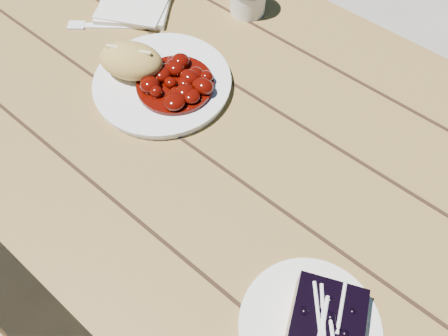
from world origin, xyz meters
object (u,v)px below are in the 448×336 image
Objects in this scene: bread_roll at (131,61)px; dessert_plate at (310,328)px; picnic_table at (260,193)px; main_plate at (163,83)px; blueberry_cake at (326,318)px.

bread_roll is 0.64× the size of dessert_plate.
picnic_table is 0.36m from bread_roll.
picnic_table is 16.57× the size of bread_roll.
main_plate is 2.13× the size of blueberry_cake.
dessert_plate is (0.47, -0.19, -0.00)m from main_plate.
bread_roll is (-0.29, -0.03, 0.21)m from picnic_table.
blueberry_cake is at bearing -20.40° from main_plate.
blueberry_cake reaches higher than main_plate.
main_plate is at bearing -177.33° from picnic_table.
bread_roll is at bearing -173.96° from picnic_table.
dessert_plate is 0.04m from blueberry_cake.
dessert_plate is (0.23, -0.20, 0.17)m from picnic_table.
picnic_table is at bearing 138.08° from dessert_plate.
bread_roll is (-0.06, -0.02, 0.04)m from main_plate.
bread_roll is 1.00× the size of blueberry_cake.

